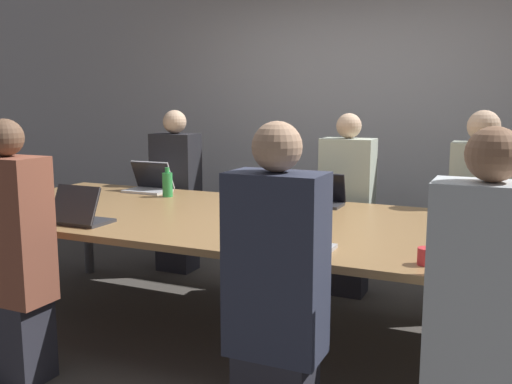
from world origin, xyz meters
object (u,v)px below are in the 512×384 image
at_px(laptop_far_left, 150,183).
at_px(bottle_far_left, 167,184).
at_px(laptop_near_right, 487,258).
at_px(laptop_far_center, 321,196).
at_px(cup_near_right, 426,256).
at_px(person_near_midright, 276,298).
at_px(person_near_left, 13,258).
at_px(person_near_right, 482,326).
at_px(person_far_center, 347,208).
at_px(person_far_right, 478,216).
at_px(laptop_far_right, 483,206).
at_px(laptop_near_midright, 297,238).
at_px(laptop_near_left, 80,213).
at_px(person_far_left, 176,194).
at_px(stapler, 241,216).

bearing_deg(laptop_far_left, bottle_far_left, -30.18).
distance_m(laptop_near_right, laptop_far_center, 1.73).
bearing_deg(cup_near_right, bottle_far_left, 152.53).
relative_size(person_near_midright, person_near_left, 1.01).
height_order(person_near_right, person_far_center, person_near_right).
distance_m(bottle_far_left, person_far_right, 2.29).
distance_m(person_near_midright, laptop_far_right, 1.92).
relative_size(person_near_right, laptop_far_left, 4.00).
height_order(laptop_near_midright, laptop_far_center, laptop_near_midright).
relative_size(laptop_near_midright, laptop_near_right, 1.02).
relative_size(laptop_near_left, laptop_far_right, 1.00).
relative_size(laptop_near_midright, laptop_near_left, 1.10).
distance_m(laptop_near_midright, person_far_center, 1.70).
xyz_separation_m(person_near_left, laptop_far_center, (1.16, 1.69, 0.15)).
bearing_deg(person_near_left, person_far_center, -120.18).
bearing_deg(laptop_far_left, person_far_left, 91.54).
distance_m(laptop_far_center, person_far_right, 1.11).
bearing_deg(person_far_right, laptop_near_right, -85.79).
xyz_separation_m(laptop_near_left, laptop_far_right, (2.19, 1.27, -0.00)).
relative_size(person_near_midright, laptop_far_center, 4.36).
bearing_deg(person_far_left, laptop_near_right, -33.00).
height_order(cup_near_right, laptop_far_center, laptop_far_center).
xyz_separation_m(laptop_near_midright, person_near_midright, (0.08, -0.47, -0.15)).
xyz_separation_m(laptop_near_left, person_far_left, (-0.36, 1.63, -0.15)).
distance_m(cup_near_right, person_far_center, 1.86).
relative_size(cup_near_right, stapler, 0.52).
height_order(person_far_center, stapler, person_far_center).
bearing_deg(person_far_right, laptop_near_midright, -114.40).
bearing_deg(laptop_near_right, person_near_left, 9.95).
relative_size(laptop_near_midright, person_near_midright, 0.24).
bearing_deg(person_far_right, bottle_far_left, -166.10).
bearing_deg(cup_near_right, laptop_near_midright, -178.46).
bearing_deg(cup_near_right, laptop_far_right, 82.27).
relative_size(laptop_near_midright, stapler, 2.21).
relative_size(bottle_far_left, stapler, 1.47).
relative_size(person_near_right, laptop_near_left, 4.56).
distance_m(person_near_midright, person_near_right, 0.80).
bearing_deg(laptop_near_midright, person_far_right, -114.40).
xyz_separation_m(laptop_far_center, person_far_center, (0.07, 0.43, -0.16)).
xyz_separation_m(bottle_far_left, person_far_right, (2.22, 0.55, -0.17)).
distance_m(cup_near_right, person_far_right, 1.65).
relative_size(person_far_right, stapler, 9.33).
height_order(laptop_near_right, person_near_right, person_near_right).
xyz_separation_m(person_near_right, cup_near_right, (-0.27, 0.43, 0.13)).
distance_m(person_near_left, person_far_center, 2.45).
xyz_separation_m(laptop_near_left, person_far_right, (2.15, 1.61, -0.14)).
xyz_separation_m(laptop_near_midright, laptop_near_left, (-1.40, 0.04, 0.00)).
distance_m(person_near_midright, person_far_center, 2.16).
height_order(laptop_far_left, stapler, laptop_far_left).
relative_size(laptop_near_right, laptop_near_left, 1.08).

